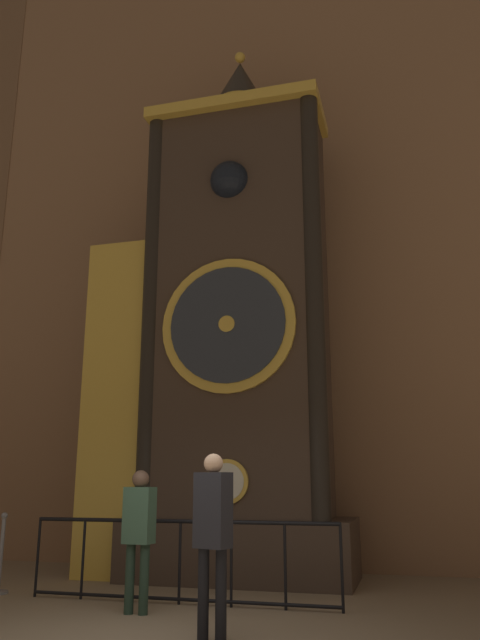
# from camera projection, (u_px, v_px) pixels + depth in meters

# --- Properties ---
(cathedral_back_wall) EXTENTS (24.00, 0.32, 14.85)m
(cathedral_back_wall) POSITION_uv_depth(u_px,v_px,m) (269.00, 179.00, 12.65)
(cathedral_back_wall) COLOR #936B4C
(cathedral_back_wall) RESTS_ON ground_plane
(clock_tower) EXTENTS (4.36, 1.78, 9.38)m
(clock_tower) POSITION_uv_depth(u_px,v_px,m) (221.00, 335.00, 10.54)
(clock_tower) COLOR #423328
(clock_tower) RESTS_ON ground_plane
(railing_fence) EXTENTS (4.09, 0.05, 1.01)m
(railing_fence) POSITION_uv_depth(u_px,v_px,m) (180.00, 556.00, 7.84)
(railing_fence) COLOR black
(railing_fence) RESTS_ON ground_plane
(visitor_near) EXTENTS (0.36, 0.25, 1.61)m
(visitor_near) POSITION_uv_depth(u_px,v_px,m) (139.00, 526.00, 7.36)
(visitor_near) COLOR #213427
(visitor_near) RESTS_ON ground_plane
(visitor_far) EXTENTS (0.39, 0.31, 1.75)m
(visitor_far) POSITION_uv_depth(u_px,v_px,m) (213.00, 526.00, 6.20)
(visitor_far) COLOR black
(visitor_far) RESTS_ON ground_plane
(stanchion_post) EXTENTS (0.28, 0.28, 1.06)m
(stanchion_post) POSITION_uv_depth(u_px,v_px,m) (0.00, 567.00, 8.52)
(stanchion_post) COLOR gray
(stanchion_post) RESTS_ON ground_plane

